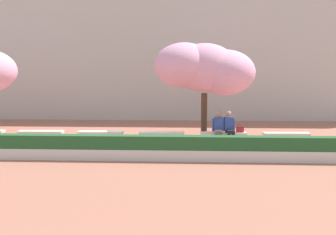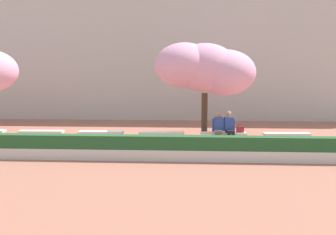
% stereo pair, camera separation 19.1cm
% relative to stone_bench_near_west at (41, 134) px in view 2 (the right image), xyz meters
% --- Properties ---
extents(ground_plane, '(100.00, 100.00, 0.00)m').
position_rel_stone_bench_near_west_xyz_m(ground_plane, '(3.69, 0.00, -0.30)').
color(ground_plane, '#9E604C').
extents(building_facade, '(28.22, 4.00, 7.54)m').
position_rel_stone_bench_near_west_xyz_m(building_facade, '(3.69, 9.02, 3.47)').
color(building_facade, '#B7B2A8').
rests_on(building_facade, ground).
extents(stone_bench_near_west, '(1.82, 0.48, 0.45)m').
position_rel_stone_bench_near_west_xyz_m(stone_bench_near_west, '(0.00, 0.00, 0.00)').
color(stone_bench_near_west, beige).
rests_on(stone_bench_near_west, ground).
extents(stone_bench_center, '(1.82, 0.48, 0.45)m').
position_rel_stone_bench_near_west_xyz_m(stone_bench_center, '(2.46, 0.00, 0.00)').
color(stone_bench_center, beige).
rests_on(stone_bench_center, ground).
extents(stone_bench_near_east, '(1.82, 0.48, 0.45)m').
position_rel_stone_bench_near_west_xyz_m(stone_bench_near_east, '(4.92, 0.00, 0.00)').
color(stone_bench_near_east, beige).
rests_on(stone_bench_near_east, ground).
extents(stone_bench_east_end, '(1.82, 0.48, 0.45)m').
position_rel_stone_bench_near_west_xyz_m(stone_bench_east_end, '(7.38, 0.00, 0.00)').
color(stone_bench_east_end, beige).
rests_on(stone_bench_east_end, ground).
extents(stone_bench_far_east, '(1.82, 0.48, 0.45)m').
position_rel_stone_bench_near_west_xyz_m(stone_bench_far_east, '(9.84, 0.00, 0.00)').
color(stone_bench_far_east, beige).
rests_on(stone_bench_far_east, ground).
extents(person_seated_left, '(0.51, 0.69, 1.29)m').
position_rel_stone_bench_near_west_xyz_m(person_seated_left, '(7.18, -0.05, 0.40)').
color(person_seated_left, black).
rests_on(person_seated_left, ground).
extents(person_seated_right, '(0.50, 0.72, 1.29)m').
position_rel_stone_bench_near_west_xyz_m(person_seated_right, '(7.60, -0.05, 0.40)').
color(person_seated_right, black).
rests_on(person_seated_right, ground).
extents(handbag, '(0.30, 0.15, 0.34)m').
position_rel_stone_bench_near_west_xyz_m(handbag, '(8.03, 0.03, 0.28)').
color(handbag, '#A3232D').
rests_on(handbag, stone_bench_east_end).
extents(cherry_tree_main, '(4.35, 2.96, 4.07)m').
position_rel_stone_bench_near_west_xyz_m(cherry_tree_main, '(6.68, 1.53, 2.65)').
color(cherry_tree_main, '#473323').
rests_on(cherry_tree_main, ground).
extents(planter_hedge_foreground, '(18.24, 0.50, 0.80)m').
position_rel_stone_bench_near_west_xyz_m(planter_hedge_foreground, '(3.69, -3.01, 0.08)').
color(planter_hedge_foreground, beige).
rests_on(planter_hedge_foreground, ground).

